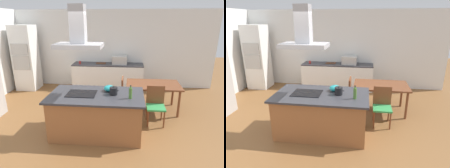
# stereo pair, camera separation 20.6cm
# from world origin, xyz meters

# --- Properties ---
(ground) EXTENTS (16.00, 16.00, 0.00)m
(ground) POSITION_xyz_m (0.00, 1.50, 0.00)
(ground) COLOR brown
(wall_back) EXTENTS (7.20, 0.10, 2.70)m
(wall_back) POSITION_xyz_m (0.00, 3.25, 1.35)
(wall_back) COLOR white
(wall_back) RESTS_ON ground
(kitchen_island) EXTENTS (1.95, 1.08, 0.90)m
(kitchen_island) POSITION_xyz_m (0.00, 0.00, 0.45)
(kitchen_island) COLOR #995B33
(kitchen_island) RESTS_ON ground
(cooktop) EXTENTS (0.60, 0.44, 0.01)m
(cooktop) POSITION_xyz_m (-0.31, 0.00, 0.91)
(cooktop) COLOR black
(cooktop) RESTS_ON kitchen_island
(tea_kettle) EXTENTS (0.21, 0.16, 0.18)m
(tea_kettle) POSITION_xyz_m (0.36, 0.02, 0.98)
(tea_kettle) COLOR black
(tea_kettle) RESTS_ON kitchen_island
(olive_oil_bottle) EXTENTS (0.07, 0.07, 0.27)m
(olive_oil_bottle) POSITION_xyz_m (0.70, -0.15, 1.01)
(olive_oil_bottle) COLOR #47722D
(olive_oil_bottle) RESTS_ON kitchen_island
(mixing_bowl) EXTENTS (0.23, 0.23, 0.13)m
(mixing_bowl) POSITION_xyz_m (0.25, 0.21, 0.96)
(mixing_bowl) COLOR teal
(mixing_bowl) RESTS_ON kitchen_island
(back_counter) EXTENTS (2.45, 0.62, 0.90)m
(back_counter) POSITION_xyz_m (-0.08, 2.88, 0.45)
(back_counter) COLOR white
(back_counter) RESTS_ON ground
(countertop_microwave) EXTENTS (0.50, 0.38, 0.28)m
(countertop_microwave) POSITION_xyz_m (0.33, 2.88, 1.04)
(countertop_microwave) COLOR #B2AFAA
(countertop_microwave) RESTS_ON back_counter
(coffee_mug_red) EXTENTS (0.08, 0.08, 0.09)m
(coffee_mug_red) POSITION_xyz_m (-1.05, 2.83, 0.95)
(coffee_mug_red) COLOR red
(coffee_mug_red) RESTS_ON back_counter
(cutting_board) EXTENTS (0.34, 0.24, 0.02)m
(cutting_board) POSITION_xyz_m (-0.33, 2.93, 0.91)
(cutting_board) COLOR #59331E
(cutting_board) RESTS_ON back_counter
(wall_oven_stack) EXTENTS (0.70, 0.66, 2.20)m
(wall_oven_stack) POSITION_xyz_m (-2.90, 2.65, 1.10)
(wall_oven_stack) COLOR white
(wall_oven_stack) RESTS_ON ground
(dining_table) EXTENTS (1.40, 0.90, 0.75)m
(dining_table) POSITION_xyz_m (1.30, 1.25, 0.67)
(dining_table) COLOR brown
(dining_table) RESTS_ON ground
(chair_at_left_end) EXTENTS (0.42, 0.42, 0.89)m
(chair_at_left_end) POSITION_xyz_m (0.39, 1.25, 0.51)
(chair_at_left_end) COLOR #33934C
(chair_at_left_end) RESTS_ON ground
(chair_facing_island) EXTENTS (0.42, 0.42, 0.89)m
(chair_facing_island) POSITION_xyz_m (1.30, 0.59, 0.51)
(chair_facing_island) COLOR #33934C
(chair_facing_island) RESTS_ON ground
(range_hood) EXTENTS (0.90, 0.55, 0.78)m
(range_hood) POSITION_xyz_m (-0.31, 0.00, 2.10)
(range_hood) COLOR #ADADB2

